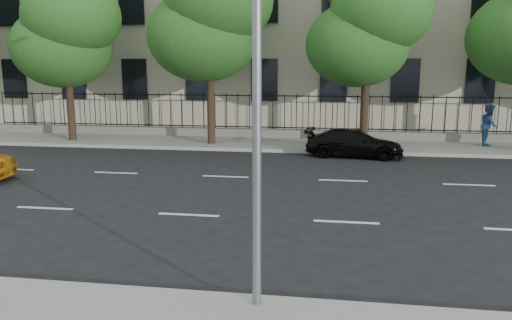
{
  "coord_description": "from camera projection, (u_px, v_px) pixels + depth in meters",
  "views": [
    {
      "loc": [
        3.58,
        -9.44,
        3.82
      ],
      "look_at": [
        1.68,
        3.0,
        1.4
      ],
      "focal_mm": 35.0,
      "sensor_mm": 36.0,
      "label": 1
    }
  ],
  "objects": [
    {
      "name": "ground",
      "position": [
        155.0,
        250.0,
        10.41
      ],
      "size": [
        120.0,
        120.0,
        0.0
      ],
      "primitive_type": "plane",
      "color": "black",
      "rests_on": "ground"
    },
    {
      "name": "far_sidewalk",
      "position": [
        256.0,
        143.0,
        23.99
      ],
      "size": [
        60.0,
        4.0,
        0.15
      ],
      "primitive_type": "cube",
      "color": "gray",
      "rests_on": "ground"
    },
    {
      "name": "lane_markings",
      "position": [
        210.0,
        193.0,
        15.02
      ],
      "size": [
        49.6,
        4.62,
        0.01
      ],
      "primitive_type": null,
      "color": "silver",
      "rests_on": "ground"
    },
    {
      "name": "iron_fence",
      "position": [
        261.0,
        127.0,
        25.53
      ],
      "size": [
        30.0,
        0.5,
        2.2
      ],
      "color": "slate",
      "rests_on": "far_sidewalk"
    },
    {
      "name": "tree_b",
      "position": [
        67.0,
        21.0,
        23.61
      ],
      "size": [
        5.53,
        5.12,
        8.97
      ],
      "color": "#382619",
      "rests_on": "far_sidewalk"
    },
    {
      "name": "tree_c",
      "position": [
        211.0,
        6.0,
        22.46
      ],
      "size": [
        5.89,
        5.5,
        9.8
      ],
      "color": "#382619",
      "rests_on": "far_sidewalk"
    },
    {
      "name": "tree_d",
      "position": [
        369.0,
        17.0,
        21.53
      ],
      "size": [
        5.34,
        4.94,
        8.84
      ],
      "color": "#382619",
      "rests_on": "far_sidewalk"
    },
    {
      "name": "black_sedan",
      "position": [
        354.0,
        143.0,
        20.79
      ],
      "size": [
        4.18,
        2.08,
        1.17
      ],
      "primitive_type": "imported",
      "rotation": [
        0.0,
        0.0,
        1.46
      ],
      "color": "black",
      "rests_on": "ground"
    },
    {
      "name": "pedestrian_far",
      "position": [
        489.0,
        125.0,
        22.72
      ],
      "size": [
        0.89,
        1.05,
        1.88
      ],
      "primitive_type": "imported",
      "rotation": [
        0.0,
        0.0,
        1.35
      ],
      "color": "navy",
      "rests_on": "far_sidewalk"
    }
  ]
}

